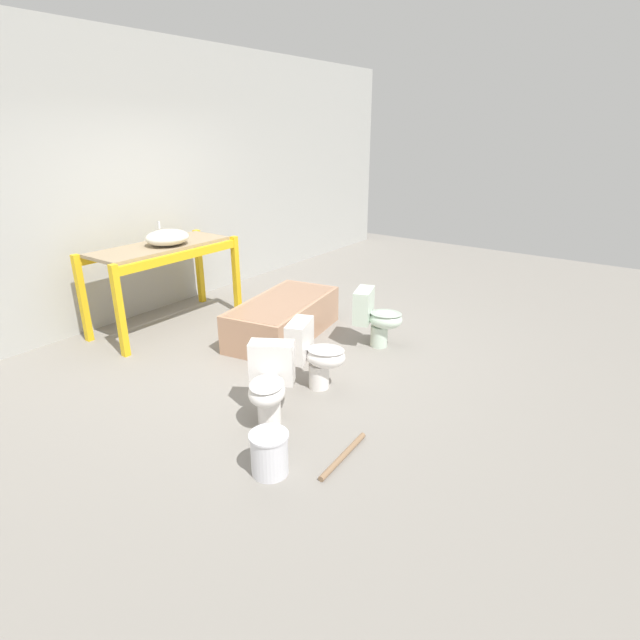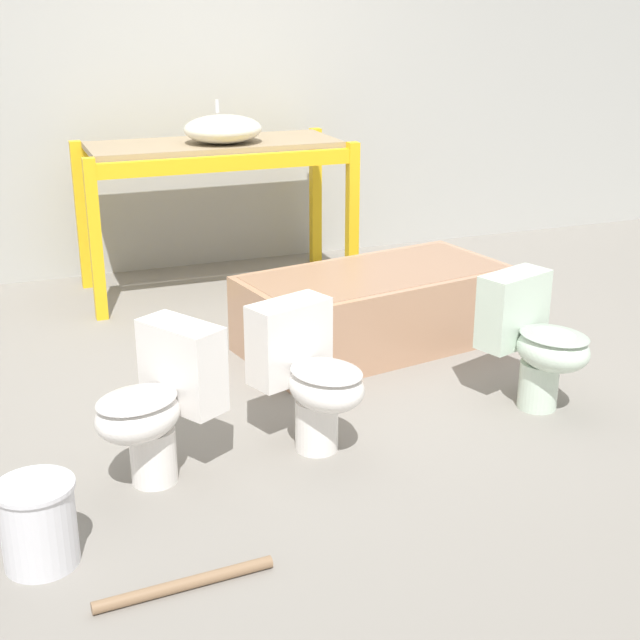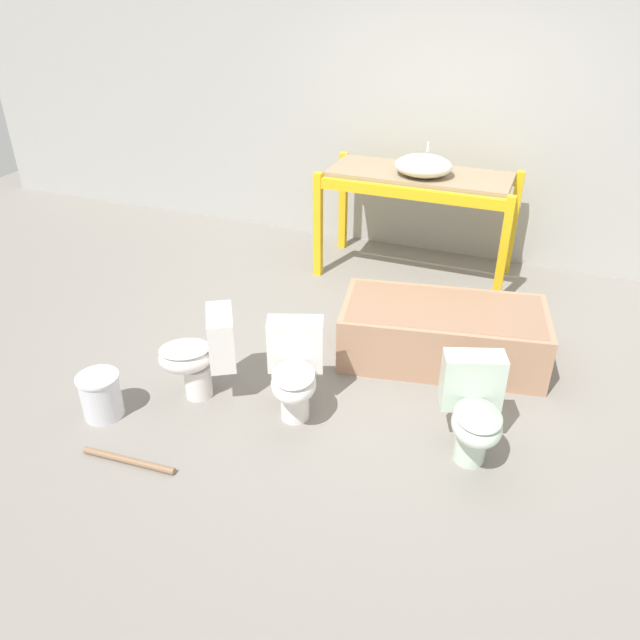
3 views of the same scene
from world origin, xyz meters
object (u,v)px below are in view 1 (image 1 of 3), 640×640
toilet_near (376,316)px  toilet_far (269,382)px  sink_basin (167,237)px  bucket_white (269,452)px  toilet_extra (314,353)px  bathtub_main (283,316)px

toilet_near → toilet_far: bearing=162.8°
sink_basin → bucket_white: (-1.39, -2.68, -0.89)m
toilet_near → bucket_white: (-2.26, -0.49, -0.18)m
toilet_near → toilet_far: size_ratio=1.00×
toilet_far → toilet_extra: bearing=63.1°
toilet_far → bathtub_main: bearing=95.6°
bathtub_main → toilet_extra: 1.23m
sink_basin → toilet_extra: 2.33m
toilet_near → toilet_extra: same height
bathtub_main → toilet_near: bearing=-79.3°
bucket_white → toilet_near: bearing=12.3°
bathtub_main → toilet_extra: size_ratio=2.52×
bathtub_main → toilet_far: toilet_far is taller
toilet_far → toilet_extra: (0.64, 0.04, 0.00)m
bathtub_main → bucket_white: size_ratio=5.11×
bucket_white → toilet_far: bearing=40.9°
bathtub_main → toilet_near: (0.37, -0.96, 0.09)m
toilet_near → bucket_white: size_ratio=2.03×
toilet_near → toilet_extra: 1.11m
bathtub_main → bucket_white: (-1.89, -1.45, -0.08)m
bathtub_main → bucket_white: bearing=-152.9°
toilet_far → bucket_white: bearing=-79.8°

